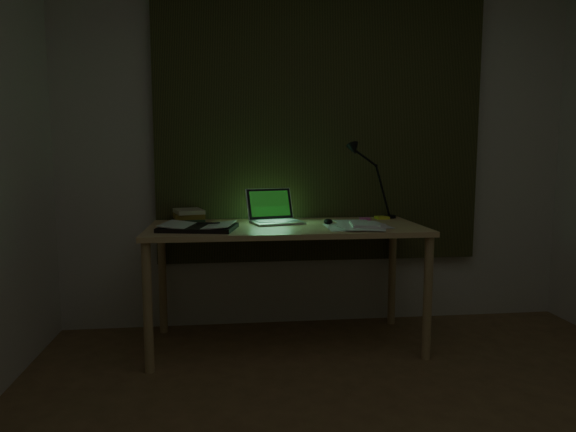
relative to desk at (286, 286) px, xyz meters
name	(u,v)px	position (x,y,z in m)	size (l,w,h in m)	color
wall_back	(320,143)	(0.28, 0.44, 0.88)	(3.50, 0.00, 2.50)	silver
curtain	(321,113)	(0.28, 0.40, 1.08)	(2.20, 0.06, 2.00)	#2B2D16
desk	(286,286)	(0.00, 0.00, 0.00)	(1.64, 0.72, 0.75)	tan
laptop	(277,206)	(-0.04, 0.10, 0.48)	(0.30, 0.34, 0.22)	silver
open_textbook	(198,227)	(-0.51, -0.12, 0.39)	(0.41, 0.30, 0.04)	silver
book_stack	(189,215)	(-0.59, 0.23, 0.42)	(0.18, 0.22, 0.09)	silver
loose_papers	(355,225)	(0.41, -0.09, 0.38)	(0.36, 0.38, 0.02)	white
mouse	(328,222)	(0.27, 0.03, 0.39)	(0.06, 0.09, 0.03)	black
sticky_yellow	(382,218)	(0.67, 0.24, 0.38)	(0.08, 0.08, 0.02)	#F5F934
sticky_pink	(365,219)	(0.55, 0.21, 0.38)	(0.07, 0.07, 0.01)	#EA5BB0
desk_lamp	(390,183)	(0.74, 0.29, 0.61)	(0.32, 0.25, 0.48)	black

